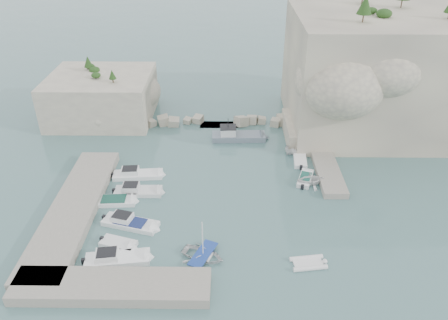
{
  "coord_description": "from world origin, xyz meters",
  "views": [
    {
      "loc": [
        0.59,
        -40.52,
        30.77
      ],
      "look_at": [
        0.0,
        6.0,
        3.0
      ],
      "focal_mm": 35.0,
      "sensor_mm": 36.0,
      "label": 1
    }
  ],
  "objects_px": {
    "motorboat_a": "(138,177)",
    "tender_east_c": "(300,160)",
    "motorboat_d": "(131,225)",
    "motorboat_c": "(114,203)",
    "motorboat_f": "(118,261)",
    "tender_east_a": "(310,184)",
    "motorboat_e": "(119,246)",
    "motorboat_b": "(139,193)",
    "work_boat": "(238,139)",
    "inflatable_dinghy": "(308,264)",
    "tender_east_b": "(305,180)",
    "rowboat": "(203,257)",
    "tender_east_d": "(298,153)"
  },
  "relations": [
    {
      "from": "motorboat_c",
      "to": "rowboat",
      "type": "height_order",
      "value": "rowboat"
    },
    {
      "from": "rowboat",
      "to": "work_boat",
      "type": "height_order",
      "value": "work_boat"
    },
    {
      "from": "motorboat_b",
      "to": "motorboat_c",
      "type": "height_order",
      "value": "motorboat_b"
    },
    {
      "from": "motorboat_a",
      "to": "inflatable_dinghy",
      "type": "bearing_deg",
      "value": -43.37
    },
    {
      "from": "tender_east_d",
      "to": "motorboat_e",
      "type": "bearing_deg",
      "value": 117.33
    },
    {
      "from": "tender_east_b",
      "to": "work_boat",
      "type": "height_order",
      "value": "work_boat"
    },
    {
      "from": "motorboat_a",
      "to": "tender_east_a",
      "type": "bearing_deg",
      "value": -8.81
    },
    {
      "from": "motorboat_b",
      "to": "inflatable_dinghy",
      "type": "bearing_deg",
      "value": -32.77
    },
    {
      "from": "motorboat_d",
      "to": "motorboat_c",
      "type": "bearing_deg",
      "value": 139.65
    },
    {
      "from": "inflatable_dinghy",
      "to": "tender_east_b",
      "type": "distance_m",
      "value": 15.11
    },
    {
      "from": "motorboat_c",
      "to": "tender_east_a",
      "type": "relative_size",
      "value": 1.56
    },
    {
      "from": "inflatable_dinghy",
      "to": "motorboat_c",
      "type": "bearing_deg",
      "value": 146.93
    },
    {
      "from": "motorboat_a",
      "to": "tender_east_c",
      "type": "bearing_deg",
      "value": 6.61
    },
    {
      "from": "motorboat_e",
      "to": "inflatable_dinghy",
      "type": "relative_size",
      "value": 1.1
    },
    {
      "from": "tender_east_b",
      "to": "motorboat_d",
      "type": "bearing_deg",
      "value": 132.6
    },
    {
      "from": "tender_east_d",
      "to": "tender_east_a",
      "type": "bearing_deg",
      "value": 168.39
    },
    {
      "from": "motorboat_e",
      "to": "rowboat",
      "type": "distance_m",
      "value": 8.98
    },
    {
      "from": "tender_east_a",
      "to": "motorboat_e",
      "type": "bearing_deg",
      "value": 108.36
    },
    {
      "from": "motorboat_b",
      "to": "tender_east_b",
      "type": "xyz_separation_m",
      "value": [
        20.77,
        3.14,
        0.0
      ]
    },
    {
      "from": "motorboat_e",
      "to": "rowboat",
      "type": "height_order",
      "value": "rowboat"
    },
    {
      "from": "motorboat_d",
      "to": "motorboat_f",
      "type": "distance_m",
      "value": 5.52
    },
    {
      "from": "tender_east_b",
      "to": "rowboat",
      "type": "bearing_deg",
      "value": 157.39
    },
    {
      "from": "rowboat",
      "to": "tender_east_c",
      "type": "distance_m",
      "value": 22.7
    },
    {
      "from": "motorboat_f",
      "to": "tender_east_a",
      "type": "distance_m",
      "value": 25.34
    },
    {
      "from": "motorboat_b",
      "to": "motorboat_c",
      "type": "relative_size",
      "value": 1.12
    },
    {
      "from": "motorboat_f",
      "to": "rowboat",
      "type": "xyz_separation_m",
      "value": [
        8.43,
        0.61,
        0.0
      ]
    },
    {
      "from": "motorboat_b",
      "to": "motorboat_c",
      "type": "distance_m",
      "value": 3.2
    },
    {
      "from": "tender_east_c",
      "to": "motorboat_b",
      "type": "bearing_deg",
      "value": 115.57
    },
    {
      "from": "motorboat_c",
      "to": "inflatable_dinghy",
      "type": "distance_m",
      "value": 23.56
    },
    {
      "from": "motorboat_b",
      "to": "motorboat_f",
      "type": "height_order",
      "value": "same"
    },
    {
      "from": "motorboat_c",
      "to": "motorboat_e",
      "type": "relative_size",
      "value": 1.38
    },
    {
      "from": "motorboat_d",
      "to": "motorboat_a",
      "type": "bearing_deg",
      "value": 111.38
    },
    {
      "from": "motorboat_d",
      "to": "tender_east_c",
      "type": "bearing_deg",
      "value": 50.46
    },
    {
      "from": "tender_east_b",
      "to": "tender_east_d",
      "type": "relative_size",
      "value": 1.09
    },
    {
      "from": "inflatable_dinghy",
      "to": "motorboat_f",
      "type": "bearing_deg",
      "value": 171.02
    },
    {
      "from": "motorboat_d",
      "to": "tender_east_a",
      "type": "relative_size",
      "value": 1.91
    },
    {
      "from": "rowboat",
      "to": "tender_east_b",
      "type": "distance_m",
      "value": 18.73
    },
    {
      "from": "motorboat_a",
      "to": "tender_east_a",
      "type": "relative_size",
      "value": 1.93
    },
    {
      "from": "motorboat_f",
      "to": "rowboat",
      "type": "distance_m",
      "value": 8.45
    },
    {
      "from": "motorboat_d",
      "to": "tender_east_d",
      "type": "bearing_deg",
      "value": 53.87
    },
    {
      "from": "motorboat_a",
      "to": "tender_east_c",
      "type": "height_order",
      "value": "motorboat_a"
    },
    {
      "from": "motorboat_a",
      "to": "inflatable_dinghy",
      "type": "relative_size",
      "value": 1.87
    },
    {
      "from": "motorboat_e",
      "to": "tender_east_c",
      "type": "xyz_separation_m",
      "value": [
        21.1,
        17.51,
        0.0
      ]
    },
    {
      "from": "tender_east_d",
      "to": "rowboat",
      "type": "bearing_deg",
      "value": 134.42
    },
    {
      "from": "motorboat_f",
      "to": "tender_east_c",
      "type": "distance_m",
      "value": 28.58
    },
    {
      "from": "motorboat_a",
      "to": "motorboat_f",
      "type": "relative_size",
      "value": 1.0
    },
    {
      "from": "motorboat_f",
      "to": "work_boat",
      "type": "distance_m",
      "value": 28.62
    },
    {
      "from": "rowboat",
      "to": "tender_east_d",
      "type": "height_order",
      "value": "tender_east_d"
    },
    {
      "from": "tender_east_b",
      "to": "motorboat_c",
      "type": "bearing_deg",
      "value": 120.71
    },
    {
      "from": "rowboat",
      "to": "inflatable_dinghy",
      "type": "height_order",
      "value": "rowboat"
    }
  ]
}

